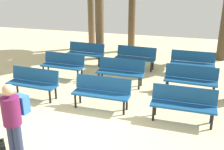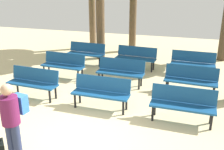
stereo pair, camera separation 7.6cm
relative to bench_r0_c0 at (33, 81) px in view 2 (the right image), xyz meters
name	(u,v)px [view 2 (the right image)]	position (x,y,z in m)	size (l,w,h in m)	color
ground_plane	(76,137)	(2.16, -1.70, -0.50)	(24.00, 24.00, 0.00)	beige
bench_r0_c0	(33,81)	(0.00, 0.00, 0.00)	(1.62, 0.57, 0.87)	navy
bench_r0_c1	(101,91)	(2.22, -0.11, 0.00)	(1.61, 0.51, 0.87)	navy
bench_r0_c2	(183,103)	(4.41, -0.21, 0.00)	(1.61, 0.51, 0.87)	navy
bench_r1_c0	(64,64)	(0.07, 1.85, 0.00)	(1.62, 0.56, 0.87)	navy
bench_r1_c1	(121,70)	(2.27, 1.73, 0.00)	(1.61, 0.53, 0.87)	navy
bench_r1_c2	(191,79)	(4.55, 1.62, 0.00)	(1.63, 0.57, 0.87)	navy
bench_r2_c0	(86,52)	(0.24, 3.62, 0.00)	(1.63, 0.58, 0.87)	navy
bench_r2_c1	(136,56)	(2.40, 3.59, 0.00)	(1.63, 0.60, 0.87)	navy
bench_r2_c2	(193,62)	(4.58, 3.48, 0.00)	(1.61, 0.52, 0.87)	navy
visitor_with_backpack	(12,119)	(1.39, -2.79, 0.43)	(0.40, 0.57, 1.65)	navy
handbag	(0,147)	(0.90, -2.71, -0.37)	(0.35, 0.36, 0.29)	black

